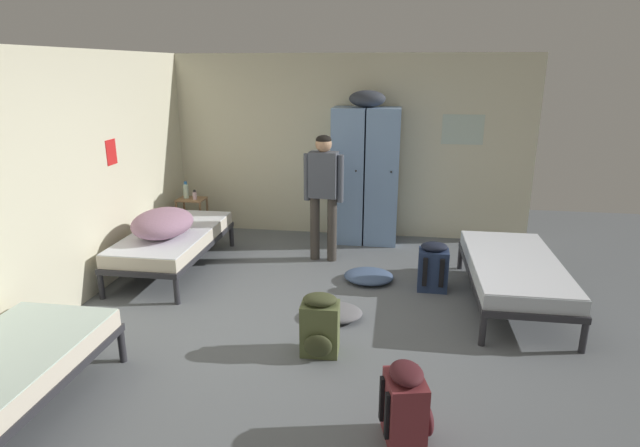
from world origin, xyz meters
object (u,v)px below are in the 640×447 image
(shelf_unit, at_px, (192,214))
(bed_right, at_px, (514,269))
(backpack_olive, at_px, (320,326))
(backpack_maroon, at_px, (406,405))
(lotion_bottle, at_px, (195,195))
(locker_bank, at_px, (365,173))
(water_bottle, at_px, (186,191))
(bed_left_rear, at_px, (173,239))
(bedding_heap, at_px, (163,223))
(person_traveler, at_px, (324,186))
(backpack_navy, at_px, (433,267))
(clothes_pile_denim, at_px, (369,276))
(clothes_pile_grey, at_px, (336,312))

(shelf_unit, bearing_deg, bed_right, -21.59)
(shelf_unit, height_order, backpack_olive, shelf_unit)
(shelf_unit, relative_size, backpack_maroon, 1.04)
(shelf_unit, relative_size, lotion_bottle, 4.16)
(locker_bank, distance_m, water_bottle, 2.55)
(shelf_unit, distance_m, lotion_bottle, 0.29)
(lotion_bottle, distance_m, backpack_olive, 3.62)
(bed_right, relative_size, bed_left_rear, 1.00)
(bed_left_rear, xyz_separation_m, bedding_heap, (-0.01, -0.21, 0.27))
(bed_left_rear, distance_m, backpack_olive, 2.62)
(locker_bank, xyz_separation_m, bed_left_rear, (-2.20, -1.43, -0.59))
(locker_bank, distance_m, shelf_unit, 2.53)
(person_traveler, distance_m, backpack_navy, 1.66)
(clothes_pile_denim, bearing_deg, bed_left_rear, 179.33)
(water_bottle, distance_m, backpack_maroon, 4.98)
(shelf_unit, height_order, water_bottle, water_bottle)
(bedding_heap, bearing_deg, water_bottle, 102.28)
(lotion_bottle, bearing_deg, water_bottle, 158.20)
(locker_bank, relative_size, bed_right, 1.09)
(water_bottle, height_order, clothes_pile_grey, water_bottle)
(backpack_navy, bearing_deg, lotion_bottle, 157.66)
(bed_right, relative_size, clothes_pile_denim, 3.36)
(water_bottle, relative_size, backpack_maroon, 0.44)
(bedding_heap, relative_size, clothes_pile_grey, 1.61)
(backpack_maroon, relative_size, clothes_pile_denim, 0.97)
(person_traveler, distance_m, lotion_bottle, 2.03)
(locker_bank, xyz_separation_m, lotion_bottle, (-2.38, -0.24, -0.34))
(bed_right, bearing_deg, backpack_maroon, -116.09)
(shelf_unit, height_order, bed_right, shelf_unit)
(person_traveler, xyz_separation_m, lotion_bottle, (-1.92, 0.59, -0.33))
(water_bottle, bearing_deg, person_traveler, -17.57)
(water_bottle, height_order, backpack_olive, water_bottle)
(lotion_bottle, xyz_separation_m, clothes_pile_grey, (2.27, -2.18, -0.57))
(bedding_heap, distance_m, clothes_pile_grey, 2.32)
(person_traveler, bearing_deg, water_bottle, 162.43)
(locker_bank, xyz_separation_m, backpack_olive, (-0.16, -3.09, -0.71))
(locker_bank, relative_size, clothes_pile_grey, 3.95)
(shelf_unit, relative_size, backpack_olive, 1.04)
(bed_right, relative_size, person_traveler, 1.20)
(bed_right, bearing_deg, backpack_navy, 162.36)
(backpack_olive, bearing_deg, locker_bank, 86.95)
(water_bottle, xyz_separation_m, lotion_bottle, (0.15, -0.06, -0.05))
(backpack_olive, bearing_deg, bed_left_rear, 140.77)
(locker_bank, height_order, person_traveler, locker_bank)
(bedding_heap, bearing_deg, shelf_unit, 99.37)
(bed_left_rear, relative_size, water_bottle, 7.93)
(backpack_olive, distance_m, clothes_pile_denim, 1.67)
(backpack_olive, height_order, clothes_pile_denim, backpack_olive)
(clothes_pile_denim, bearing_deg, lotion_bottle, 154.33)
(water_bottle, xyz_separation_m, clothes_pile_denim, (2.68, -1.28, -0.61))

